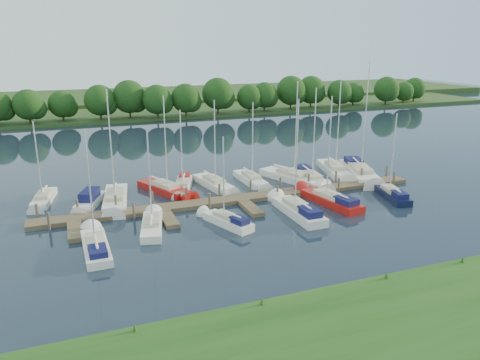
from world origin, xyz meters
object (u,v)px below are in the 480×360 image
object	(u,v)px
dock	(242,201)
sailboat_n_5	(214,185)
motorboat	(90,202)
sailboat_n_0	(43,200)
sailboat_s_2	(227,221)

from	to	relation	value
dock	sailboat_n_5	size ratio (longest dim) A/B	3.96
dock	motorboat	size ratio (longest dim) A/B	6.83
sailboat_n_0	motorboat	distance (m)	5.03
motorboat	sailboat_n_5	world-z (taller)	sailboat_n_5
dock	motorboat	xyz separation A→B (m)	(-14.36, 4.53, 0.19)
sailboat_s_2	sailboat_n_5	bearing A→B (deg)	56.41
dock	sailboat_s_2	size ratio (longest dim) A/B	4.84
motorboat	sailboat_n_5	size ratio (longest dim) A/B	0.58
motorboat	sailboat_s_2	bearing A→B (deg)	160.80
dock	sailboat_n_0	size ratio (longest dim) A/B	4.64
sailboat_n_5	motorboat	bearing A→B (deg)	-3.87
dock	sailboat_n_0	bearing A→B (deg)	158.89
sailboat_n_0	sailboat_s_2	xyz separation A→B (m)	(15.23, -12.19, 0.05)
sailboat_n_5	sailboat_s_2	bearing A→B (deg)	67.58
sailboat_n_5	dock	bearing A→B (deg)	89.34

